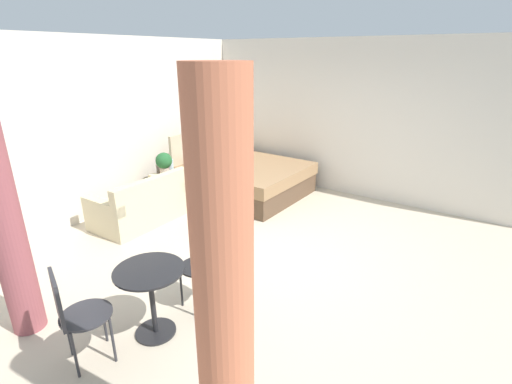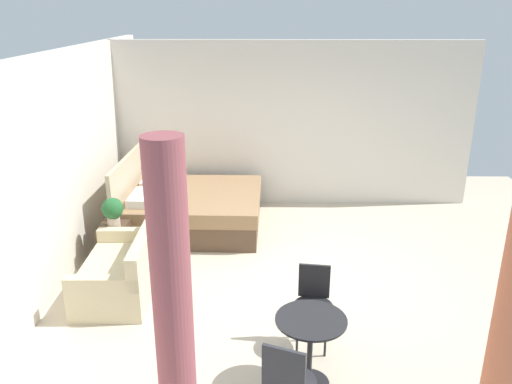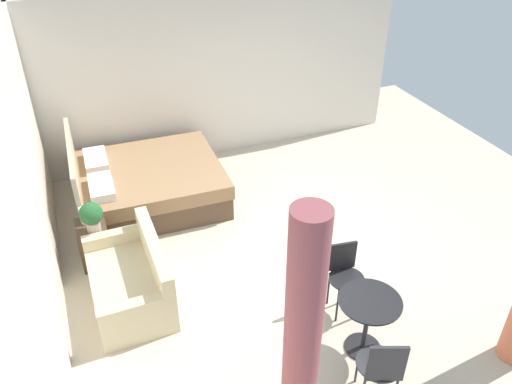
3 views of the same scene
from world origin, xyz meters
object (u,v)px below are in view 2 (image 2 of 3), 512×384
nightstand (116,241)px  bed (190,208)px  vase (112,213)px  cafe_chair_near_window (313,298)px  balcony_table (310,339)px  couch (123,272)px  cafe_chair_near_couch (287,381)px  potted_plant (113,210)px

nightstand → bed: bearing=-39.4°
vase → cafe_chair_near_window: 3.27m
bed → balcony_table: bed is taller
nightstand → cafe_chair_near_window: bearing=-126.4°
balcony_table → cafe_chair_near_window: 0.64m
couch → cafe_chair_near_window: (-0.98, -2.21, 0.26)m
bed → cafe_chair_near_couch: size_ratio=2.34×
nightstand → cafe_chair_near_window: cafe_chair_near_window is taller
bed → cafe_chair_near_couch: (-4.21, -1.34, 0.23)m
cafe_chair_near_window → cafe_chair_near_couch: bearing=165.7°
balcony_table → cafe_chair_near_couch: size_ratio=0.78×
couch → cafe_chair_near_window: 2.44m
cafe_chair_near_couch → nightstand: bearing=35.5°
bed → cafe_chair_near_couch: bed is taller
vase → potted_plant: bearing=-159.0°
balcony_table → couch: bearing=52.8°
potted_plant → cafe_chair_near_window: 3.08m
bed → cafe_chair_near_couch: 4.42m
balcony_table → cafe_chair_near_couch: 0.66m
bed → couch: (-1.98, 0.56, -0.05)m
cafe_chair_near_window → cafe_chair_near_couch: cafe_chair_near_couch is taller
bed → balcony_table: (-3.60, -1.57, 0.18)m
couch → vase: 1.14m
couch → nightstand: 0.96m
bed → potted_plant: 1.52m
couch → potted_plant: 0.98m
balcony_table → cafe_chair_near_couch: bearing=159.0°
nightstand → cafe_chair_near_window: size_ratio=0.63×
potted_plant → vase: size_ratio=1.80×
couch → cafe_chair_near_window: size_ratio=1.68×
balcony_table → cafe_chair_near_window: cafe_chair_near_window is taller
nightstand → potted_plant: bearing=-159.9°
couch → cafe_chair_near_window: cafe_chair_near_window is taller
vase → balcony_table: (-2.63, -2.51, -0.14)m
bed → nightstand: 1.40m
vase → balcony_table: vase is taller
bed → nightstand: size_ratio=3.97×
couch → potted_plant: (0.80, 0.30, 0.48)m
potted_plant → balcony_table: 3.43m
balcony_table → cafe_chair_near_window: size_ratio=0.83×
bed → potted_plant: bearing=144.2°
nightstand → potted_plant: 0.50m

